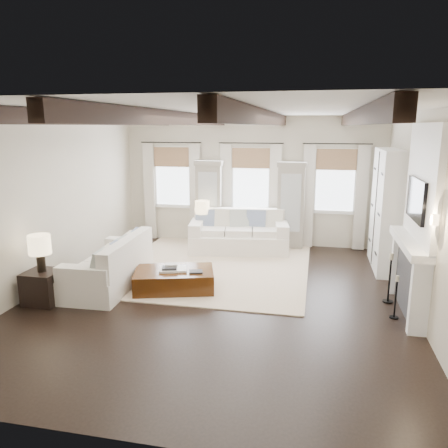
% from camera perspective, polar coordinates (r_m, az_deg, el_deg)
% --- Properties ---
extents(ground, '(7.50, 7.50, 0.00)m').
position_cam_1_polar(ground, '(7.85, -0.71, -9.42)').
color(ground, black).
rests_on(ground, ground).
extents(room_shell, '(6.54, 7.54, 3.22)m').
position_cam_1_polar(room_shell, '(8.11, 5.84, 5.07)').
color(room_shell, beige).
rests_on(room_shell, ground).
extents(area_rug, '(3.96, 4.32, 0.02)m').
position_cam_1_polar(area_rug, '(9.39, -1.32, -5.59)').
color(area_rug, beige).
rests_on(area_rug, ground).
extents(sofa_back, '(2.44, 1.38, 0.99)m').
position_cam_1_polar(sofa_back, '(10.51, 1.96, -1.40)').
color(sofa_back, white).
rests_on(sofa_back, ground).
extents(sofa_left, '(1.05, 2.20, 0.93)m').
position_cam_1_polar(sofa_left, '(8.45, -14.34, -5.44)').
color(sofa_left, white).
rests_on(sofa_left, ground).
extents(ottoman, '(1.62, 1.26, 0.37)m').
position_cam_1_polar(ottoman, '(8.14, -6.52, -7.27)').
color(ottoman, black).
rests_on(ottoman, ground).
extents(tray, '(0.59, 0.51, 0.04)m').
position_cam_1_polar(tray, '(8.09, -6.66, -5.86)').
color(tray, white).
rests_on(tray, ottoman).
extents(book_lower, '(0.31, 0.26, 0.04)m').
position_cam_1_polar(book_lower, '(8.03, -7.13, -5.71)').
color(book_lower, '#262628').
rests_on(book_lower, tray).
extents(book_upper, '(0.26, 0.22, 0.03)m').
position_cam_1_polar(book_upper, '(8.10, -6.85, -5.27)').
color(book_upper, beige).
rests_on(book_upper, book_lower).
extents(book_loose, '(0.28, 0.24, 0.03)m').
position_cam_1_polar(book_loose, '(7.92, -3.71, -6.24)').
color(book_loose, '#262628').
rests_on(book_loose, ottoman).
extents(side_table_front, '(0.56, 0.56, 0.56)m').
position_cam_1_polar(side_table_front, '(8.09, -22.51, -7.61)').
color(side_table_front, black).
rests_on(side_table_front, ground).
extents(lamp_front, '(0.37, 0.37, 0.63)m').
position_cam_1_polar(lamp_front, '(7.89, -22.94, -2.76)').
color(lamp_front, black).
rests_on(lamp_front, side_table_front).
extents(side_table_back, '(0.39, 0.39, 0.58)m').
position_cam_1_polar(side_table_back, '(10.79, -2.82, -1.63)').
color(side_table_back, black).
rests_on(side_table_back, ground).
extents(lamp_back, '(0.35, 0.35, 0.60)m').
position_cam_1_polar(lamp_back, '(10.64, -2.86, 2.01)').
color(lamp_back, black).
rests_on(lamp_back, side_table_back).
extents(candlestick_near, '(0.14, 0.14, 0.70)m').
position_cam_1_polar(candlestick_near, '(7.41, 21.48, -9.30)').
color(candlestick_near, black).
rests_on(candlestick_near, ground).
extents(candlestick_far, '(0.18, 0.18, 0.87)m').
position_cam_1_polar(candlestick_far, '(7.99, 20.79, -7.12)').
color(candlestick_far, black).
rests_on(candlestick_far, ground).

